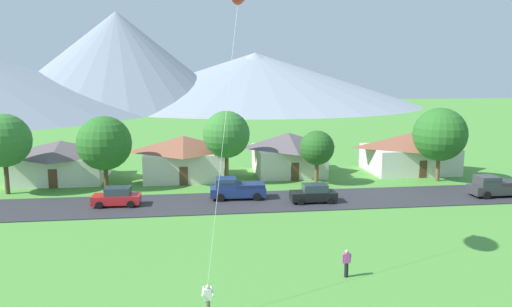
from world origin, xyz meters
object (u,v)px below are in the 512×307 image
(tree_near_right, at_px, (317,148))
(parked_car_red_mid_west, at_px, (117,197))
(house_leftmost, at_px, (184,156))
(house_right_center, at_px, (62,160))
(tree_near_left, at_px, (226,135))
(tree_right_of_center, at_px, (104,143))
(tree_center, at_px, (440,134))
(pickup_truck_charcoal_east_side, at_px, (496,186))
(house_left_center, at_px, (409,152))
(watcher_person, at_px, (347,263))
(tree_left_of_center, at_px, (4,141))
(house_rightmost, at_px, (288,152))
(parked_car_black_west_end, at_px, (314,194))
(pickup_truck_navy_west_side, at_px, (236,188))

(tree_near_right, height_order, parked_car_red_mid_west, tree_near_right)
(house_leftmost, xyz_separation_m, house_right_center, (-13.44, 0.72, -0.20))
(tree_near_left, distance_m, tree_near_right, 9.78)
(tree_right_of_center, bearing_deg, tree_near_right, -2.52)
(tree_near_right, bearing_deg, tree_center, 0.20)
(parked_car_red_mid_west, distance_m, pickup_truck_charcoal_east_side, 35.79)
(house_left_center, relative_size, tree_center, 1.31)
(tree_right_of_center, bearing_deg, tree_center, -1.47)
(parked_car_red_mid_west, bearing_deg, pickup_truck_charcoal_east_side, -1.94)
(watcher_person, bearing_deg, tree_near_left, 101.13)
(tree_left_of_center, relative_size, pickup_truck_charcoal_east_side, 1.53)
(tree_center, height_order, tree_near_right, tree_center)
(house_left_center, height_order, pickup_truck_charcoal_east_side, house_left_center)
(tree_near_right, bearing_deg, pickup_truck_charcoal_east_side, -24.99)
(house_rightmost, distance_m, parked_car_black_west_end, 13.60)
(parked_car_black_west_end, bearing_deg, tree_near_left, 127.77)
(house_rightmost, height_order, tree_near_left, tree_near_left)
(tree_left_of_center, relative_size, watcher_person, 4.76)
(house_rightmost, distance_m, pickup_truck_charcoal_east_side, 22.37)
(house_rightmost, distance_m, tree_center, 17.01)
(tree_center, distance_m, watcher_person, 30.31)
(tree_near_left, xyz_separation_m, parked_car_red_mid_west, (-10.48, -8.32, -4.43))
(watcher_person, bearing_deg, tree_left_of_center, 138.47)
(house_rightmost, bearing_deg, tree_right_of_center, -165.41)
(pickup_truck_charcoal_east_side, bearing_deg, parked_car_red_mid_west, 178.06)
(house_rightmost, height_order, parked_car_red_mid_west, house_rightmost)
(parked_car_red_mid_west, xyz_separation_m, pickup_truck_navy_west_side, (10.85, 1.10, 0.19))
(house_right_center, distance_m, tree_near_left, 18.68)
(tree_center, xyz_separation_m, tree_near_right, (-13.77, -0.05, -1.22))
(tree_left_of_center, xyz_separation_m, pickup_truck_charcoal_east_side, (47.18, -7.43, -4.28))
(house_right_center, bearing_deg, parked_car_red_mid_west, -57.75)
(house_leftmost, relative_size, pickup_truck_charcoal_east_side, 1.77)
(tree_near_left, relative_size, parked_car_black_west_end, 1.85)
(house_leftmost, height_order, house_rightmost, house_rightmost)
(tree_left_of_center, xyz_separation_m, pickup_truck_navy_west_side, (22.26, -5.12, -4.28))
(house_right_center, xyz_separation_m, pickup_truck_navy_west_side, (18.43, -10.92, -1.25))
(pickup_truck_navy_west_side, distance_m, pickup_truck_charcoal_east_side, 25.03)
(tree_near_left, bearing_deg, pickup_truck_charcoal_east_side, -20.66)
(house_leftmost, bearing_deg, parked_car_black_west_end, -46.13)
(pickup_truck_navy_west_side, bearing_deg, house_left_center, 25.72)
(pickup_truck_charcoal_east_side, bearing_deg, tree_near_left, 159.34)
(parked_car_red_mid_west, xyz_separation_m, watcher_person, (15.60, -17.71, 0.01))
(house_rightmost, distance_m, pickup_truck_navy_west_side, 13.47)
(tree_center, bearing_deg, tree_near_left, 174.82)
(parked_car_black_west_end, bearing_deg, house_right_center, 152.63)
(house_right_center, distance_m, tree_left_of_center, 7.58)
(tree_near_right, xyz_separation_m, parked_car_red_mid_west, (-19.93, -6.17, -3.11))
(house_left_center, height_order, parked_car_red_mid_west, house_left_center)
(tree_near_left, bearing_deg, house_right_center, 168.43)
(parked_car_black_west_end, height_order, parked_car_red_mid_west, same)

